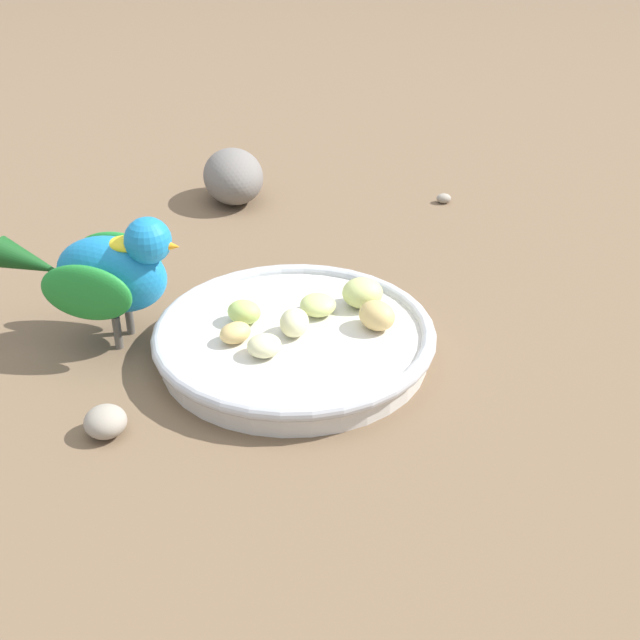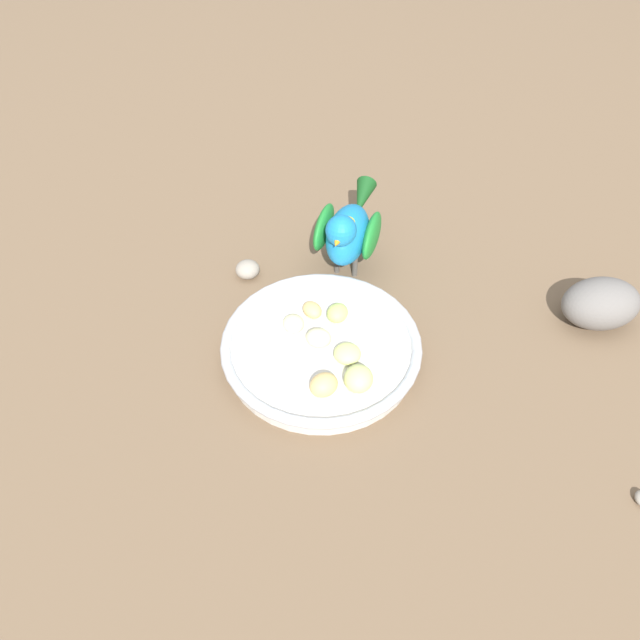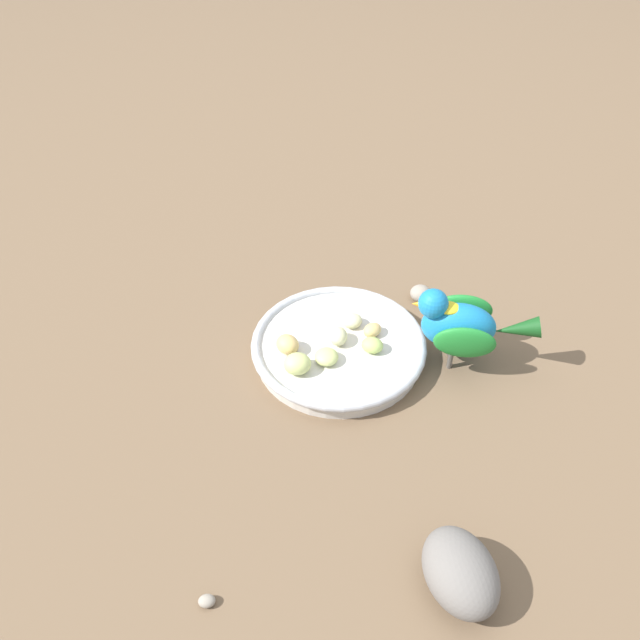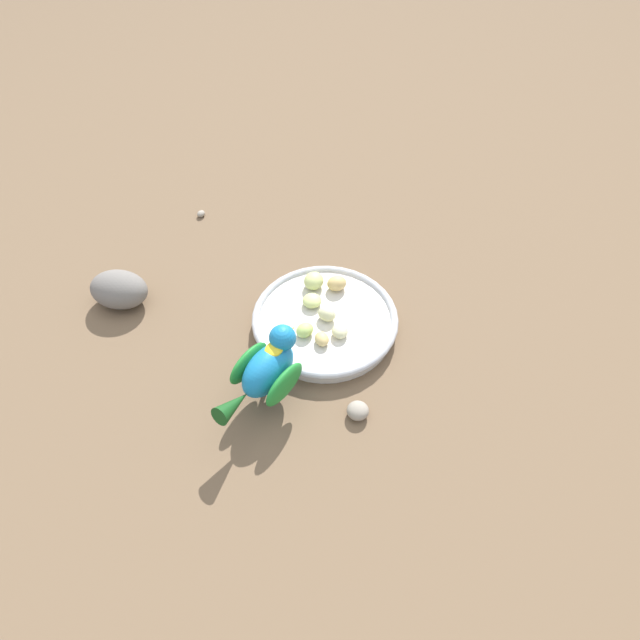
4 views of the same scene
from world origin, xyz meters
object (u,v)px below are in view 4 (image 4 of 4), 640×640
at_px(apple_piece_0, 337,283).
at_px(apple_piece_5, 305,330).
at_px(pebble_1, 201,214).
at_px(apple_piece_6, 314,281).
at_px(apple_piece_1, 339,332).
at_px(parrot, 266,369).
at_px(pebble_0, 358,411).
at_px(apple_piece_4, 327,314).
at_px(apple_piece_2, 322,339).
at_px(feeding_bowl, 325,321).
at_px(rock_large, 119,289).
at_px(apple_piece_3, 312,301).

height_order(apple_piece_0, apple_piece_5, apple_piece_0).
bearing_deg(pebble_1, apple_piece_6, 162.37).
xyz_separation_m(apple_piece_1, parrot, (0.05, 0.13, 0.04)).
bearing_deg(apple_piece_0, pebble_0, 122.44).
relative_size(apple_piece_4, pebble_0, 0.93).
bearing_deg(apple_piece_2, pebble_1, -28.59).
relative_size(feeding_bowl, apple_piece_2, 8.71).
distance_m(apple_piece_0, parrot, 0.22).
bearing_deg(apple_piece_5, rock_large, 10.10).
xyz_separation_m(apple_piece_0, rock_large, (0.31, 0.16, -0.00)).
relative_size(apple_piece_1, rock_large, 0.29).
relative_size(apple_piece_6, pebble_1, 2.07).
distance_m(apple_piece_2, pebble_1, 0.40).
relative_size(feeding_bowl, pebble_1, 13.77).
bearing_deg(apple_piece_2, pebble_0, 139.50).
relative_size(apple_piece_0, pebble_1, 1.91).
xyz_separation_m(apple_piece_4, pebble_0, (-0.11, 0.13, -0.02)).
xyz_separation_m(feeding_bowl, parrot, (0.02, 0.15, 0.05)).
height_order(apple_piece_3, rock_large, rock_large).
xyz_separation_m(apple_piece_1, pebble_0, (-0.08, 0.10, -0.02)).
height_order(apple_piece_2, apple_piece_4, apple_piece_4).
bearing_deg(apple_piece_2, apple_piece_1, -126.59).
bearing_deg(pebble_1, apple_piece_0, 166.28).
bearing_deg(apple_piece_5, apple_piece_3, -73.73).
distance_m(feeding_bowl, apple_piece_6, 0.07).
relative_size(feeding_bowl, pebble_0, 7.38).
relative_size(apple_piece_0, apple_piece_3, 1.05).
height_order(apple_piece_4, rock_large, rock_large).
xyz_separation_m(apple_piece_0, apple_piece_1, (-0.05, 0.09, -0.00)).
relative_size(parrot, pebble_0, 5.27).
xyz_separation_m(apple_piece_4, pebble_1, (0.33, -0.14, -0.03)).
distance_m(apple_piece_1, rock_large, 0.37).
distance_m(feeding_bowl, pebble_1, 0.36).
bearing_deg(parrot, apple_piece_5, 8.34).
bearing_deg(pebble_1, apple_piece_5, 149.47).
distance_m(apple_piece_4, pebble_1, 0.37).
height_order(apple_piece_1, apple_piece_4, apple_piece_4).
height_order(apple_piece_6, rock_large, rock_large).
height_order(apple_piece_2, pebble_1, apple_piece_2).
bearing_deg(feeding_bowl, pebble_1, -23.62).
bearing_deg(apple_piece_4, apple_piece_3, -26.28).
bearing_deg(pebble_0, apple_piece_1, -53.49).
distance_m(apple_piece_5, apple_piece_6, 0.10).
relative_size(apple_piece_2, apple_piece_4, 0.91).
distance_m(apple_piece_0, rock_large, 0.35).
bearing_deg(apple_piece_5, apple_piece_0, -91.66).
xyz_separation_m(apple_piece_6, parrot, (-0.03, 0.21, 0.03)).
distance_m(rock_large, pebble_0, 0.44).
distance_m(apple_piece_3, parrot, 0.17).
relative_size(apple_piece_4, pebble_1, 1.73).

